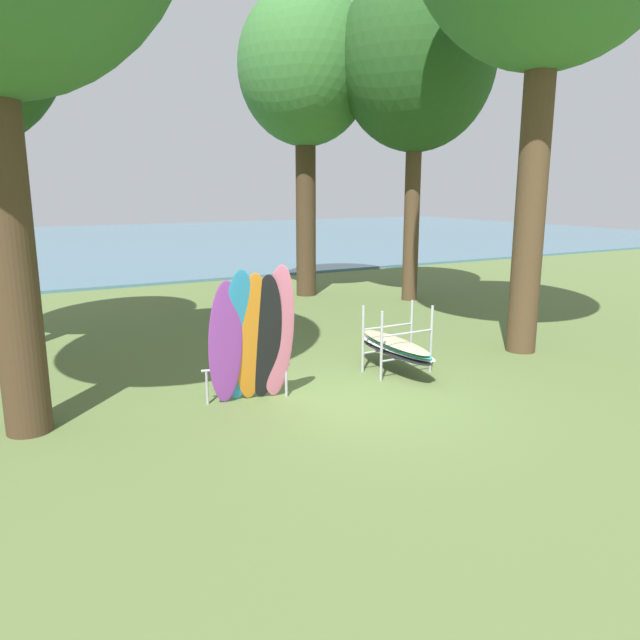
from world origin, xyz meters
TOP-DOWN VIEW (x-y plane):
  - ground_plane at (0.00, 0.00)m, footprint 80.00×80.00m
  - lake_water at (0.00, 31.18)m, footprint 80.00×36.00m
  - tree_far_left_back at (6.04, 6.71)m, footprint 4.45×4.45m
  - tree_far_right_back at (3.67, 8.95)m, footprint 3.98×3.98m
  - leaning_board_pile at (-1.65, 0.49)m, footprint 1.43×0.86m
  - board_storage_rack at (1.31, 0.85)m, footprint 1.15×2.13m

SIDE VIEW (x-z plane):
  - ground_plane at x=0.00m, z-range 0.00..0.00m
  - lake_water at x=0.00m, z-range 0.00..0.10m
  - board_storage_rack at x=1.31m, z-range -0.13..1.12m
  - leaning_board_pile at x=-1.65m, z-range -0.06..2.19m
  - tree_far_right_back at x=3.67m, z-range 2.16..11.30m
  - tree_far_left_back at x=6.04m, z-range 2.12..11.58m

